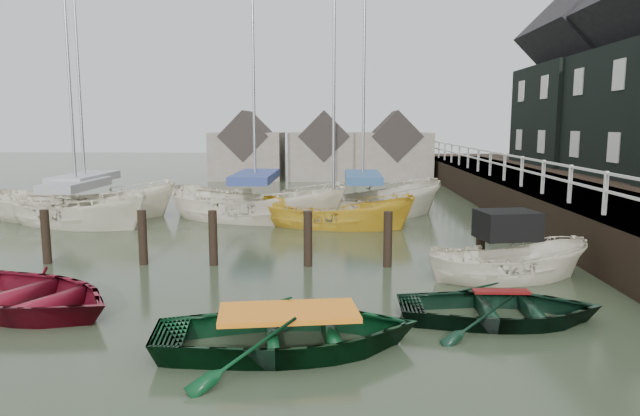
{
  "coord_description": "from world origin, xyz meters",
  "views": [
    {
      "loc": [
        2.0,
        -11.01,
        3.55
      ],
      "look_at": [
        1.48,
        3.54,
        1.4
      ],
      "focal_mm": 32.0,
      "sensor_mm": 36.0,
      "label": 1
    }
  ],
  "objects_px": {
    "sailboat_b": "(256,218)",
    "sailboat_e": "(87,217)",
    "rowboat_dkgreen": "(500,321)",
    "motorboat": "(507,274)",
    "rowboat_green": "(289,350)",
    "sailboat_c": "(333,226)",
    "rowboat_red": "(22,310)",
    "sailboat_a": "(78,223)",
    "sailboat_d": "(362,215)"
  },
  "relations": [
    {
      "from": "sailboat_b",
      "to": "sailboat_e",
      "type": "xyz_separation_m",
      "value": [
        -6.48,
        0.14,
        -0.0
      ]
    },
    {
      "from": "rowboat_dkgreen",
      "to": "motorboat",
      "type": "xyz_separation_m",
      "value": [
        0.95,
        2.87,
        0.11
      ]
    },
    {
      "from": "rowboat_green",
      "to": "sailboat_c",
      "type": "xyz_separation_m",
      "value": [
        0.57,
        11.12,
        0.02
      ]
    },
    {
      "from": "rowboat_red",
      "to": "rowboat_dkgreen",
      "type": "xyz_separation_m",
      "value": [
        9.01,
        -0.28,
        0.0
      ]
    },
    {
      "from": "rowboat_red",
      "to": "sailboat_e",
      "type": "bearing_deg",
      "value": 43.19
    },
    {
      "from": "sailboat_e",
      "to": "sailboat_a",
      "type": "bearing_deg",
      "value": -179.97
    },
    {
      "from": "sailboat_c",
      "to": "sailboat_e",
      "type": "distance_m",
      "value": 9.5
    },
    {
      "from": "rowboat_green",
      "to": "sailboat_b",
      "type": "relative_size",
      "value": 0.33
    },
    {
      "from": "sailboat_e",
      "to": "rowboat_dkgreen",
      "type": "bearing_deg",
      "value": -143.72
    },
    {
      "from": "sailboat_d",
      "to": "sailboat_a",
      "type": "bearing_deg",
      "value": 82.09
    },
    {
      "from": "rowboat_red",
      "to": "sailboat_d",
      "type": "distance_m",
      "value": 13.4
    },
    {
      "from": "rowboat_dkgreen",
      "to": "sailboat_b",
      "type": "height_order",
      "value": "sailboat_b"
    },
    {
      "from": "rowboat_red",
      "to": "rowboat_dkgreen",
      "type": "distance_m",
      "value": 9.02
    },
    {
      "from": "rowboat_red",
      "to": "motorboat",
      "type": "bearing_deg",
      "value": -50.42
    },
    {
      "from": "rowboat_green",
      "to": "rowboat_dkgreen",
      "type": "xyz_separation_m",
      "value": [
        3.72,
        1.47,
        0.0
      ]
    },
    {
      "from": "sailboat_a",
      "to": "sailboat_c",
      "type": "xyz_separation_m",
      "value": [
        9.09,
        0.05,
        -0.05
      ]
    },
    {
      "from": "rowboat_dkgreen",
      "to": "sailboat_a",
      "type": "relative_size",
      "value": 0.31
    },
    {
      "from": "rowboat_red",
      "to": "sailboat_e",
      "type": "height_order",
      "value": "sailboat_e"
    },
    {
      "from": "motorboat",
      "to": "sailboat_b",
      "type": "height_order",
      "value": "sailboat_b"
    },
    {
      "from": "rowboat_green",
      "to": "sailboat_d",
      "type": "xyz_separation_m",
      "value": [
        1.67,
        13.19,
        0.07
      ]
    },
    {
      "from": "sailboat_b",
      "to": "sailboat_d",
      "type": "bearing_deg",
      "value": -61.61
    },
    {
      "from": "motorboat",
      "to": "sailboat_c",
      "type": "xyz_separation_m",
      "value": [
        -4.09,
        6.79,
        -0.1
      ]
    },
    {
      "from": "motorboat",
      "to": "sailboat_b",
      "type": "xyz_separation_m",
      "value": [
        -7.02,
        8.01,
        -0.05
      ]
    },
    {
      "from": "rowboat_red",
      "to": "sailboat_d",
      "type": "bearing_deg",
      "value": -6.32
    },
    {
      "from": "rowboat_dkgreen",
      "to": "motorboat",
      "type": "height_order",
      "value": "motorboat"
    },
    {
      "from": "rowboat_green",
      "to": "sailboat_a",
      "type": "distance_m",
      "value": 13.97
    },
    {
      "from": "sailboat_d",
      "to": "sailboat_e",
      "type": "relative_size",
      "value": 1.26
    },
    {
      "from": "rowboat_dkgreen",
      "to": "sailboat_a",
      "type": "xyz_separation_m",
      "value": [
        -12.23,
        9.61,
        0.07
      ]
    },
    {
      "from": "rowboat_dkgreen",
      "to": "sailboat_c",
      "type": "bearing_deg",
      "value": 18.73
    },
    {
      "from": "rowboat_green",
      "to": "sailboat_e",
      "type": "bearing_deg",
      "value": 26.77
    },
    {
      "from": "sailboat_e",
      "to": "rowboat_red",
      "type": "bearing_deg",
      "value": -174.23
    },
    {
      "from": "rowboat_red",
      "to": "sailboat_a",
      "type": "height_order",
      "value": "sailboat_a"
    },
    {
      "from": "rowboat_green",
      "to": "sailboat_c",
      "type": "bearing_deg",
      "value": -11.44
    },
    {
      "from": "rowboat_dkgreen",
      "to": "rowboat_green",
      "type": "bearing_deg",
      "value": 112.24
    },
    {
      "from": "rowboat_dkgreen",
      "to": "sailboat_d",
      "type": "height_order",
      "value": "sailboat_d"
    },
    {
      "from": "rowboat_dkgreen",
      "to": "sailboat_c",
      "type": "distance_m",
      "value": 10.16
    },
    {
      "from": "rowboat_dkgreen",
      "to": "sailboat_d",
      "type": "relative_size",
      "value": 0.28
    },
    {
      "from": "rowboat_dkgreen",
      "to": "sailboat_d",
      "type": "xyz_separation_m",
      "value": [
        -2.05,
        11.72,
        0.07
      ]
    },
    {
      "from": "rowboat_dkgreen",
      "to": "sailboat_a",
      "type": "bearing_deg",
      "value": 52.56
    },
    {
      "from": "rowboat_green",
      "to": "sailboat_b",
      "type": "height_order",
      "value": "sailboat_b"
    },
    {
      "from": "sailboat_b",
      "to": "sailboat_c",
      "type": "bearing_deg",
      "value": -96.14
    },
    {
      "from": "sailboat_c",
      "to": "sailboat_d",
      "type": "bearing_deg",
      "value": -12.71
    },
    {
      "from": "sailboat_a",
      "to": "sailboat_c",
      "type": "bearing_deg",
      "value": -67.36
    },
    {
      "from": "rowboat_green",
      "to": "motorboat",
      "type": "bearing_deg",
      "value": -55.61
    },
    {
      "from": "sailboat_c",
      "to": "sailboat_e",
      "type": "bearing_deg",
      "value": 96.99
    },
    {
      "from": "rowboat_red",
      "to": "sailboat_b",
      "type": "relative_size",
      "value": 0.35
    },
    {
      "from": "sailboat_a",
      "to": "sailboat_b",
      "type": "distance_m",
      "value": 6.3
    },
    {
      "from": "rowboat_dkgreen",
      "to": "sailboat_a",
      "type": "distance_m",
      "value": 15.55
    },
    {
      "from": "rowboat_dkgreen",
      "to": "sailboat_a",
      "type": "height_order",
      "value": "sailboat_a"
    },
    {
      "from": "sailboat_b",
      "to": "sailboat_c",
      "type": "height_order",
      "value": "sailboat_b"
    }
  ]
}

